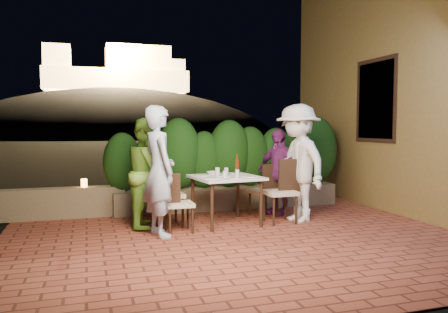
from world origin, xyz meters
name	(u,v)px	position (x,y,z in m)	size (l,w,h in m)	color
ground	(267,241)	(0.00, 0.00, -0.02)	(400.00, 400.00, 0.00)	black
terrace_floor	(254,236)	(0.00, 0.50, -0.07)	(7.00, 6.00, 0.15)	brown
building_wall	(395,77)	(3.60, 2.00, 2.50)	(1.60, 5.00, 5.00)	olive
window_pane	(377,100)	(2.82, 1.50, 2.00)	(0.08, 1.00, 1.40)	black
window_frame	(377,100)	(2.81, 1.50, 2.00)	(0.06, 1.15, 1.55)	black
planter	(229,197)	(0.20, 2.30, 0.20)	(4.20, 0.55, 0.40)	brown
hedge	(229,157)	(0.20, 2.30, 0.95)	(4.00, 0.70, 1.10)	#13360E
parapet	(57,203)	(-2.80, 2.30, 0.25)	(2.20, 0.30, 0.50)	brown
hill	(118,164)	(2.00, 60.00, -4.00)	(52.00, 40.00, 22.00)	black
fortress	(117,64)	(2.00, 60.00, 10.50)	(26.00, 8.00, 8.00)	#FFCC7A
dining_table	(226,200)	(-0.24, 1.07, 0.38)	(0.98, 0.98, 0.75)	white
plate_nw	(213,178)	(-0.53, 0.81, 0.76)	(0.24, 0.24, 0.01)	white
plate_sw	(203,175)	(-0.57, 1.23, 0.76)	(0.20, 0.20, 0.01)	white
plate_ne	(251,176)	(0.09, 0.86, 0.76)	(0.24, 0.24, 0.01)	white
plate_se	(236,173)	(0.02, 1.33, 0.76)	(0.22, 0.22, 0.01)	white
plate_centre	(223,176)	(-0.28, 1.09, 0.76)	(0.24, 0.24, 0.01)	white
plate_front	(237,178)	(-0.18, 0.72, 0.76)	(0.20, 0.20, 0.01)	white
glass_nw	(225,174)	(-0.32, 0.87, 0.80)	(0.06, 0.06, 0.11)	silver
glass_sw	(217,171)	(-0.33, 1.25, 0.81)	(0.07, 0.07, 0.12)	silver
glass_ne	(237,173)	(-0.08, 0.99, 0.80)	(0.06, 0.06, 0.11)	silver
glass_se	(226,171)	(-0.18, 1.26, 0.81)	(0.07, 0.07, 0.11)	silver
beer_bottle	(237,164)	(-0.03, 1.16, 0.92)	(0.07, 0.07, 0.34)	#4D240C
bowl	(213,173)	(-0.36, 1.38, 0.77)	(0.19, 0.19, 0.05)	white
chair_left_front	(179,203)	(-1.06, 0.74, 0.43)	(0.40, 0.40, 0.86)	black
chair_left_back	(167,193)	(-1.15, 1.20, 0.50)	(0.46, 0.46, 1.00)	black
chair_right_front	(280,191)	(0.60, 0.90, 0.50)	(0.47, 0.47, 1.00)	black
chair_right_back	(264,190)	(0.54, 1.43, 0.44)	(0.41, 0.41, 0.88)	black
diner_blue	(159,171)	(-1.35, 0.63, 0.91)	(0.66, 0.43, 1.82)	#A3B5D2
diner_green	(148,173)	(-1.43, 1.23, 0.82)	(0.80, 0.62, 1.65)	#7CBF3B
diner_white	(298,163)	(0.91, 0.91, 0.94)	(1.21, 0.70, 1.88)	white
diner_purple	(278,172)	(0.84, 1.49, 0.74)	(0.87, 0.36, 1.48)	#742776
parapet_lamp	(84,183)	(-2.36, 2.30, 0.57)	(0.10, 0.10, 0.14)	orange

